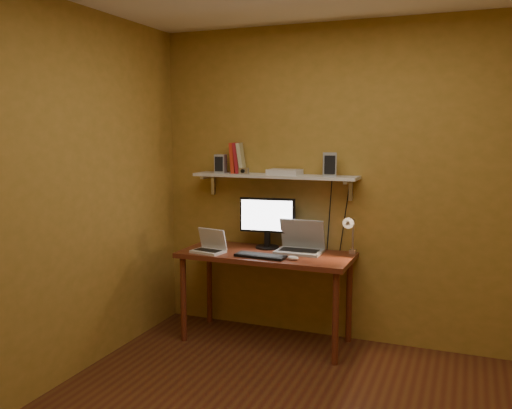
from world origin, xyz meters
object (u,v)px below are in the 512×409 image
at_px(desk, 266,263).
at_px(speaker_right, 329,164).
at_px(mouse, 293,258).
at_px(speaker_left, 221,164).
at_px(desk_lamp, 350,230).
at_px(laptop, 301,243).
at_px(router, 285,172).
at_px(keyboard, 261,256).
at_px(netbook, 210,246).
at_px(wall_shelf, 275,176).
at_px(shelf_camera, 244,171).
at_px(monitor, 267,220).

distance_m(desk, speaker_right, 0.95).
distance_m(mouse, speaker_left, 1.09).
bearing_deg(desk_lamp, laptop, 178.71).
height_order(desk, router, router).
height_order(desk_lamp, speaker_left, speaker_left).
xyz_separation_m(keyboard, speaker_left, (-0.50, 0.35, 0.69)).
xyz_separation_m(laptop, speaker_right, (0.22, 0.04, 0.65)).
distance_m(desk, router, 0.76).
distance_m(netbook, speaker_left, 0.73).
height_order(desk, mouse, mouse).
bearing_deg(keyboard, mouse, 4.67).
bearing_deg(keyboard, router, 82.53).
xyz_separation_m(wall_shelf, router, (0.09, 0.01, 0.04)).
relative_size(keyboard, speaker_left, 2.55).
bearing_deg(laptop, speaker_left, 176.46).
distance_m(wall_shelf, keyboard, 0.70).
relative_size(wall_shelf, netbook, 4.96).
bearing_deg(speaker_left, router, -3.61).
height_order(keyboard, mouse, mouse).
bearing_deg(shelf_camera, mouse, -28.25).
bearing_deg(shelf_camera, speaker_right, 4.43).
distance_m(netbook, speaker_right, 1.17).
relative_size(monitor, netbook, 1.67).
relative_size(netbook, speaker_right, 1.50).
distance_m(monitor, desk_lamp, 0.72).
bearing_deg(desk, wall_shelf, 90.00).
bearing_deg(desk, router, 66.48).
height_order(desk, laptop, laptop).
bearing_deg(monitor, laptop, -13.54).
relative_size(wall_shelf, mouse, 15.80).
distance_m(monitor, shelf_camera, 0.46).
relative_size(monitor, router, 1.77).
height_order(mouse, shelf_camera, shelf_camera).
relative_size(wall_shelf, desk_lamp, 3.73).
height_order(monitor, netbook, monitor).
distance_m(monitor, keyboard, 0.42).
bearing_deg(monitor, keyboard, -85.31).
distance_m(mouse, router, 0.75).
bearing_deg(router, mouse, -61.81).
distance_m(monitor, netbook, 0.53).
relative_size(desk, desk_lamp, 3.73).
relative_size(netbook, desk_lamp, 0.75).
bearing_deg(keyboard, speaker_left, 148.74).
bearing_deg(netbook, wall_shelf, 48.16).
relative_size(wall_shelf, laptop, 3.80).
xyz_separation_m(monitor, netbook, (-0.38, -0.32, -0.19)).
bearing_deg(mouse, router, 119.18).
relative_size(desk, speaker_left, 8.79).
bearing_deg(keyboard, netbook, -179.45).
xyz_separation_m(wall_shelf, speaker_left, (-0.49, -0.01, 0.10)).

